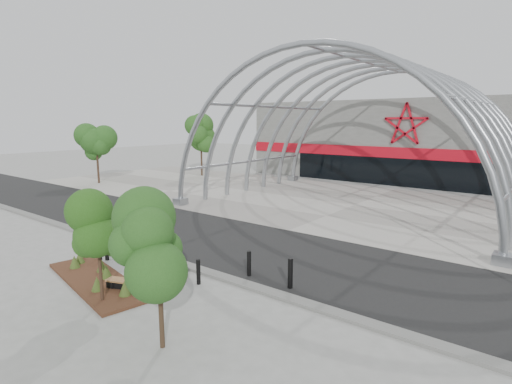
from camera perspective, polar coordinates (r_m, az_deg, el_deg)
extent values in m
plane|color=gray|center=(16.99, -8.44, -10.56)|extent=(140.00, 140.00, 0.00)
cube|color=black|center=(19.42, -0.91, -7.75)|extent=(140.00, 7.00, 0.02)
cube|color=gray|center=(29.45, 13.86, -1.85)|extent=(60.00, 17.00, 0.04)
cube|color=#63635F|center=(16.81, -9.07, -10.59)|extent=(60.00, 0.50, 0.12)
cube|color=slate|center=(45.94, 23.35, 6.83)|extent=(34.00, 15.00, 8.00)
cube|color=black|center=(39.02, 20.29, 2.60)|extent=(22.00, 0.25, 2.60)
cube|color=red|center=(38.84, 20.45, 5.24)|extent=(34.00, 0.30, 1.00)
torus|color=#91969B|center=(22.96, 6.15, -5.01)|extent=(20.36, 0.36, 20.36)
torus|color=#91969B|center=(25.06, 9.17, -3.80)|extent=(20.36, 0.36, 20.36)
torus|color=#91969B|center=(27.23, 11.70, -2.77)|extent=(20.36, 0.36, 20.36)
torus|color=#91969B|center=(29.45, 13.86, -1.88)|extent=(20.36, 0.36, 20.36)
torus|color=#91969B|center=(31.71, 15.70, -1.12)|extent=(20.36, 0.36, 20.36)
torus|color=#91969B|center=(34.01, 17.30, -0.46)|extent=(20.36, 0.36, 20.36)
torus|color=#91969B|center=(36.33, 18.70, 0.11)|extent=(20.36, 0.36, 20.36)
cylinder|color=#91969B|center=(26.82, 28.71, 11.25)|extent=(0.20, 15.00, 0.20)
cylinder|color=#91969B|center=(29.12, 14.72, 17.75)|extent=(0.20, 15.00, 0.20)
cylinder|color=#91969B|center=(32.35, 2.65, 12.05)|extent=(0.20, 15.00, 0.20)
cylinder|color=#91969B|center=(34.06, -0.98, 4.41)|extent=(0.20, 15.00, 0.20)
cube|color=#91969B|center=(29.26, -10.74, -1.34)|extent=(0.80, 0.80, 0.50)
cube|color=#91969B|center=(40.60, 5.30, 1.96)|extent=(0.80, 0.80, 0.50)
cube|color=#91969B|center=(19.82, 31.85, -8.22)|extent=(0.80, 0.80, 0.50)
cube|color=#3D1F17|center=(16.47, -21.78, -11.67)|extent=(6.10, 2.89, 0.11)
cone|color=#415820|center=(17.93, -24.50, -9.03)|extent=(0.41, 0.41, 0.51)
cone|color=#415820|center=(16.36, -20.58, -10.57)|extent=(0.41, 0.41, 0.51)
cone|color=#415820|center=(15.36, -21.76, -12.02)|extent=(0.41, 0.41, 0.51)
cone|color=#415820|center=(17.10, -21.18, -9.71)|extent=(0.41, 0.41, 0.51)
cone|color=#415820|center=(14.65, -18.26, -12.89)|extent=(0.41, 0.41, 0.51)
cone|color=#415820|center=(18.43, -23.90, -8.47)|extent=(0.41, 0.41, 0.51)
cylinder|color=black|center=(14.36, -21.28, -11.42)|extent=(0.11, 0.11, 1.73)
ellipsoid|color=#1B420C|center=(13.88, -21.69, -5.36)|extent=(1.48, 1.48, 1.88)
cylinder|color=black|center=(11.25, -13.40, -16.40)|extent=(0.13, 0.13, 1.98)
ellipsoid|color=#1D4117|center=(10.58, -13.80, -7.61)|extent=(1.64, 1.64, 2.16)
cube|color=black|center=(16.70, -12.53, -10.50)|extent=(1.83, 0.90, 0.31)
cube|color=black|center=(17.29, -13.37, -9.72)|extent=(0.23, 0.41, 0.36)
cube|color=black|center=(16.09, -11.63, -11.17)|extent=(0.23, 0.41, 0.36)
cube|color=brown|center=(16.63, -12.56, -9.83)|extent=(1.90, 0.98, 0.05)
cube|color=black|center=(15.15, -17.27, -12.89)|extent=(1.89, 1.02, 0.32)
cube|color=black|center=(15.52, -19.51, -12.34)|extent=(0.26, 0.43, 0.38)
cube|color=black|center=(14.78, -14.92, -13.25)|extent=(0.26, 0.43, 0.38)
cube|color=#94532F|center=(15.07, -17.31, -12.13)|extent=(1.96, 1.10, 0.06)
cylinder|color=black|center=(18.73, -21.41, -7.77)|extent=(0.14, 0.14, 0.88)
cylinder|color=black|center=(18.61, -20.58, -7.49)|extent=(0.17, 0.17, 1.09)
cylinder|color=black|center=(15.16, -8.23, -11.23)|extent=(0.15, 0.15, 0.95)
cylinder|color=black|center=(15.74, -1.00, -10.19)|extent=(0.16, 0.16, 1.01)
cylinder|color=black|center=(14.67, 4.92, -11.53)|extent=(0.18, 0.18, 1.13)
cylinder|color=black|center=(44.40, -7.78, 4.43)|extent=(0.20, 0.20, 3.30)
ellipsoid|color=#204A18|center=(44.21, -7.87, 8.30)|extent=(3.00, 3.00, 3.60)
cylinder|color=black|center=(41.52, -21.63, 3.04)|extent=(0.20, 0.20, 2.75)
ellipsoid|color=#1E4D19|center=(41.32, -21.86, 6.48)|extent=(2.55, 2.55, 3.00)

